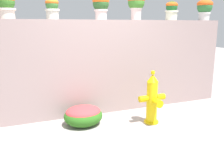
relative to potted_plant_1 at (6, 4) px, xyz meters
name	(u,v)px	position (x,y,z in m)	size (l,w,h in m)	color
ground_plane	(126,139)	(1.45, -1.26, -1.89)	(24.00, 24.00, 0.00)	#A29996
stone_wall	(98,67)	(1.45, -0.01, -1.05)	(5.13, 0.32, 1.67)	gray
potted_plant_1	(6,4)	(0.00, 0.00, 0.00)	(0.28, 0.28, 0.38)	beige
potted_plant_2	(52,7)	(0.68, -0.02, -0.03)	(0.23, 0.23, 0.33)	beige
potted_plant_3	(101,5)	(1.50, -0.03, 0.03)	(0.29, 0.29, 0.41)	silver
potted_plant_4	(136,3)	(2.21, 0.02, 0.08)	(0.32, 0.32, 0.47)	beige
potted_plant_5	(172,9)	(2.94, -0.04, -0.02)	(0.26, 0.26, 0.36)	silver
potted_plant_6	(205,7)	(3.74, -0.05, 0.04)	(0.32, 0.32, 0.43)	silver
fire_hydrant	(152,100)	(2.08, -0.87, -1.49)	(0.46, 0.36, 0.87)	yellow
flower_bush_left	(83,115)	(1.02, -0.52, -1.72)	(0.62, 0.56, 0.32)	#2B641B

